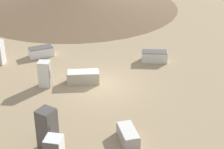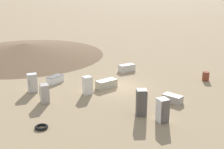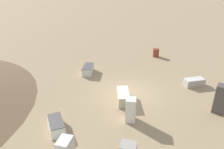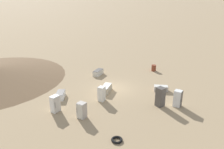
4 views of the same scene
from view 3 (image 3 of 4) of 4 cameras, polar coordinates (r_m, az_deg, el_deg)
name	(u,v)px [view 3 (image 3 of 4)]	position (r m, az deg, el deg)	size (l,w,h in m)	color
ground_plane	(128,94)	(16.33, 4.21, -4.99)	(1000.00, 1000.00, 0.00)	#9E8460
discarded_fridge_0	(194,82)	(18.42, 20.68, -1.89)	(1.07, 1.66, 0.60)	#A89E93
discarded_fridge_1	(123,97)	(15.25, 2.95, -5.78)	(2.04, 1.50, 0.72)	#B2A88E
discarded_fridge_2	(221,99)	(15.44, 26.55, -5.75)	(0.96, 0.97, 1.92)	#4C4742
discarded_fridge_3	(56,125)	(13.16, -14.39, -12.65)	(1.71, 0.95, 0.64)	white
discarded_fridge_6	(131,110)	(13.24, 4.89, -9.14)	(0.90, 0.88, 1.53)	silver
discarded_fridge_8	(88,70)	(19.41, -6.29, 1.30)	(1.84, 1.57, 0.70)	beige
rusty_barrel	(156,53)	(23.53, 11.39, 5.59)	(0.63, 0.63, 0.86)	brown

